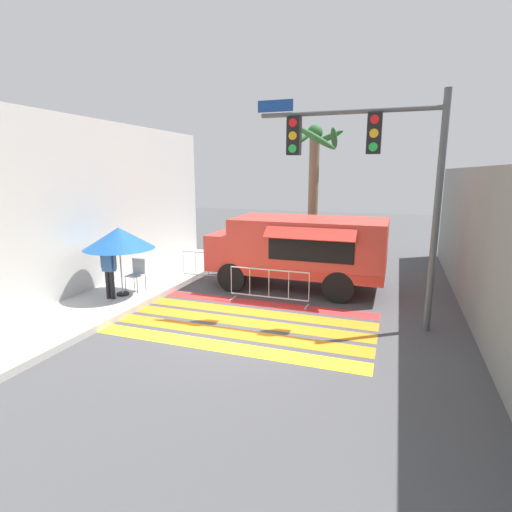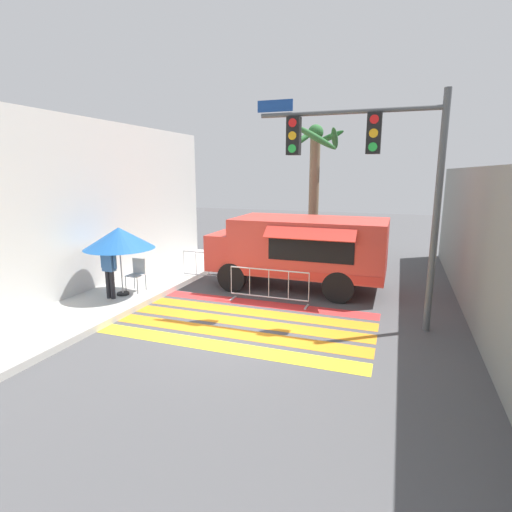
{
  "view_description": "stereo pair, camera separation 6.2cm",
  "coord_description": "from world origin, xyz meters",
  "px_view_note": "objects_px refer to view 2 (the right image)",
  "views": [
    {
      "loc": [
        3.42,
        -8.52,
        3.73
      ],
      "look_at": [
        -0.48,
        2.53,
        1.27
      ],
      "focal_mm": 28.0,
      "sensor_mm": 36.0,
      "label": 1
    },
    {
      "loc": [
        3.48,
        -8.5,
        3.73
      ],
      "look_at": [
        -0.48,
        2.53,
        1.27
      ],
      "focal_mm": 28.0,
      "sensor_mm": 36.0,
      "label": 2
    }
  ],
  "objects_px": {
    "barricade_front": "(269,286)",
    "barricade_side": "(209,267)",
    "palm_tree": "(314,173)",
    "folding_chair": "(137,272)",
    "patio_umbrella": "(119,238)",
    "vendor_person": "(109,265)",
    "food_truck": "(296,247)",
    "traffic_signal_pole": "(373,162)"
  },
  "relations": [
    {
      "from": "folding_chair",
      "to": "vendor_person",
      "type": "bearing_deg",
      "value": -100.37
    },
    {
      "from": "patio_umbrella",
      "to": "folding_chair",
      "type": "height_order",
      "value": "patio_umbrella"
    },
    {
      "from": "folding_chair",
      "to": "vendor_person",
      "type": "xyz_separation_m",
      "value": [
        -0.25,
        -0.93,
        0.39
      ]
    },
    {
      "from": "barricade_front",
      "to": "palm_tree",
      "type": "bearing_deg",
      "value": 88.51
    },
    {
      "from": "barricade_side",
      "to": "food_truck",
      "type": "bearing_deg",
      "value": 3.26
    },
    {
      "from": "traffic_signal_pole",
      "to": "barricade_side",
      "type": "distance_m",
      "value": 6.89
    },
    {
      "from": "patio_umbrella",
      "to": "palm_tree",
      "type": "relative_size",
      "value": 0.37
    },
    {
      "from": "barricade_side",
      "to": "palm_tree",
      "type": "xyz_separation_m",
      "value": [
        2.88,
        3.67,
        3.21
      ]
    },
    {
      "from": "vendor_person",
      "to": "barricade_side",
      "type": "xyz_separation_m",
      "value": [
        1.52,
        3.24,
        -0.65
      ]
    },
    {
      "from": "food_truck",
      "to": "palm_tree",
      "type": "distance_m",
      "value": 4.21
    },
    {
      "from": "food_truck",
      "to": "palm_tree",
      "type": "bearing_deg",
      "value": 93.29
    },
    {
      "from": "barricade_side",
      "to": "palm_tree",
      "type": "bearing_deg",
      "value": 51.9
    },
    {
      "from": "traffic_signal_pole",
      "to": "barricade_front",
      "type": "xyz_separation_m",
      "value": [
        -2.74,
        0.69,
        -3.46
      ]
    },
    {
      "from": "food_truck",
      "to": "patio_umbrella",
      "type": "relative_size",
      "value": 2.76
    },
    {
      "from": "vendor_person",
      "to": "palm_tree",
      "type": "bearing_deg",
      "value": 70.56
    },
    {
      "from": "patio_umbrella",
      "to": "folding_chair",
      "type": "bearing_deg",
      "value": 72.93
    },
    {
      "from": "traffic_signal_pole",
      "to": "palm_tree",
      "type": "distance_m",
      "value": 6.54
    },
    {
      "from": "vendor_person",
      "to": "barricade_front",
      "type": "bearing_deg",
      "value": 33.71
    },
    {
      "from": "folding_chair",
      "to": "barricade_front",
      "type": "bearing_deg",
      "value": 14.4
    },
    {
      "from": "patio_umbrella",
      "to": "barricade_front",
      "type": "height_order",
      "value": "patio_umbrella"
    },
    {
      "from": "folding_chair",
      "to": "barricade_side",
      "type": "bearing_deg",
      "value": 66.08
    },
    {
      "from": "food_truck",
      "to": "barricade_side",
      "type": "height_order",
      "value": "food_truck"
    },
    {
      "from": "food_truck",
      "to": "barricade_side",
      "type": "xyz_separation_m",
      "value": [
        -3.08,
        -0.18,
        -0.87
      ]
    },
    {
      "from": "traffic_signal_pole",
      "to": "palm_tree",
      "type": "xyz_separation_m",
      "value": [
        -2.61,
        5.99,
        -0.26
      ]
    },
    {
      "from": "palm_tree",
      "to": "patio_umbrella",
      "type": "bearing_deg",
      "value": -123.48
    },
    {
      "from": "traffic_signal_pole",
      "to": "barricade_front",
      "type": "distance_m",
      "value": 4.47
    },
    {
      "from": "food_truck",
      "to": "folding_chair",
      "type": "xyz_separation_m",
      "value": [
        -4.34,
        -2.49,
        -0.6
      ]
    },
    {
      "from": "food_truck",
      "to": "folding_chair",
      "type": "relative_size",
      "value": 5.68
    },
    {
      "from": "patio_umbrella",
      "to": "folding_chair",
      "type": "xyz_separation_m",
      "value": [
        0.16,
        0.52,
        -1.1
      ]
    },
    {
      "from": "barricade_front",
      "to": "barricade_side",
      "type": "bearing_deg",
      "value": 149.18
    },
    {
      "from": "folding_chair",
      "to": "palm_tree",
      "type": "height_order",
      "value": "palm_tree"
    },
    {
      "from": "food_truck",
      "to": "barricade_front",
      "type": "distance_m",
      "value": 2.03
    },
    {
      "from": "patio_umbrella",
      "to": "barricade_front",
      "type": "xyz_separation_m",
      "value": [
        4.16,
        1.2,
        -1.36
      ]
    },
    {
      "from": "vendor_person",
      "to": "barricade_side",
      "type": "distance_m",
      "value": 3.64
    },
    {
      "from": "traffic_signal_pole",
      "to": "barricade_front",
      "type": "height_order",
      "value": "traffic_signal_pole"
    },
    {
      "from": "food_truck",
      "to": "barricade_side",
      "type": "bearing_deg",
      "value": -176.74
    },
    {
      "from": "food_truck",
      "to": "traffic_signal_pole",
      "type": "height_order",
      "value": "traffic_signal_pole"
    },
    {
      "from": "palm_tree",
      "to": "folding_chair",
      "type": "bearing_deg",
      "value": -124.68
    },
    {
      "from": "barricade_side",
      "to": "folding_chair",
      "type": "bearing_deg",
      "value": -118.64
    },
    {
      "from": "patio_umbrella",
      "to": "barricade_side",
      "type": "xyz_separation_m",
      "value": [
        1.43,
        2.84,
        -1.37
      ]
    },
    {
      "from": "barricade_front",
      "to": "palm_tree",
      "type": "distance_m",
      "value": 6.2
    },
    {
      "from": "palm_tree",
      "to": "vendor_person",
      "type": "bearing_deg",
      "value": -122.43
    }
  ]
}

